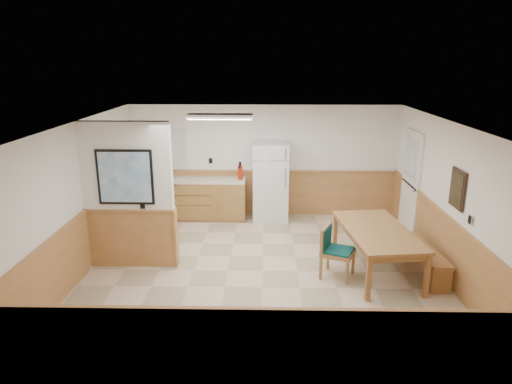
{
  "coord_description": "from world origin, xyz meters",
  "views": [
    {
      "loc": [
        0.04,
        -7.04,
        3.44
      ],
      "look_at": [
        -0.12,
        0.4,
        1.28
      ],
      "focal_mm": 32.0,
      "sensor_mm": 36.0,
      "label": 1
    }
  ],
  "objects_px": {
    "refrigerator": "(271,182)",
    "dining_chair": "(332,248)",
    "dining_bench": "(424,254)",
    "fire_extinguisher": "(240,172)",
    "soap_bottle": "(168,173)",
    "dining_table": "(377,234)"
  },
  "relations": [
    {
      "from": "refrigerator",
      "to": "dining_chair",
      "type": "bearing_deg",
      "value": -70.64
    },
    {
      "from": "dining_bench",
      "to": "fire_extinguisher",
      "type": "xyz_separation_m",
      "value": [
        -3.2,
        2.69,
        0.73
      ]
    },
    {
      "from": "dining_bench",
      "to": "dining_chair",
      "type": "bearing_deg",
      "value": -179.55
    },
    {
      "from": "dining_bench",
      "to": "soap_bottle",
      "type": "distance_m",
      "value": 5.56
    },
    {
      "from": "dining_chair",
      "to": "soap_bottle",
      "type": "height_order",
      "value": "soap_bottle"
    },
    {
      "from": "soap_bottle",
      "to": "refrigerator",
      "type": "bearing_deg",
      "value": -1.96
    },
    {
      "from": "refrigerator",
      "to": "soap_bottle",
      "type": "relative_size",
      "value": 7.18
    },
    {
      "from": "refrigerator",
      "to": "dining_chair",
      "type": "xyz_separation_m",
      "value": [
        0.99,
        -2.76,
        -0.37
      ]
    },
    {
      "from": "dining_table",
      "to": "dining_bench",
      "type": "height_order",
      "value": "dining_table"
    },
    {
      "from": "refrigerator",
      "to": "fire_extinguisher",
      "type": "bearing_deg",
      "value": 175.57
    },
    {
      "from": "dining_table",
      "to": "dining_bench",
      "type": "xyz_separation_m",
      "value": [
        0.78,
        -0.05,
        -0.32
      ]
    },
    {
      "from": "dining_chair",
      "to": "soap_bottle",
      "type": "xyz_separation_m",
      "value": [
        -3.27,
        2.84,
        0.53
      ]
    },
    {
      "from": "dining_chair",
      "to": "soap_bottle",
      "type": "bearing_deg",
      "value": 162.34
    },
    {
      "from": "dining_table",
      "to": "soap_bottle",
      "type": "bearing_deg",
      "value": 139.79
    },
    {
      "from": "refrigerator",
      "to": "dining_bench",
      "type": "bearing_deg",
      "value": -46.65
    },
    {
      "from": "dining_table",
      "to": "fire_extinguisher",
      "type": "xyz_separation_m",
      "value": [
        -2.41,
        2.64,
        0.41
      ]
    },
    {
      "from": "refrigerator",
      "to": "dining_table",
      "type": "distance_m",
      "value": 3.13
    },
    {
      "from": "dining_bench",
      "to": "dining_chair",
      "type": "distance_m",
      "value": 1.55
    },
    {
      "from": "fire_extinguisher",
      "to": "refrigerator",
      "type": "bearing_deg",
      "value": -14.93
    },
    {
      "from": "dining_table",
      "to": "soap_bottle",
      "type": "xyz_separation_m",
      "value": [
        -4.02,
        2.67,
        0.36
      ]
    },
    {
      "from": "refrigerator",
      "to": "dining_table",
      "type": "bearing_deg",
      "value": -56.41
    },
    {
      "from": "refrigerator",
      "to": "dining_bench",
      "type": "height_order",
      "value": "refrigerator"
    }
  ]
}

